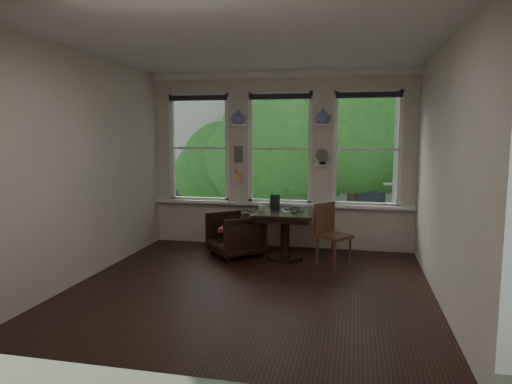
% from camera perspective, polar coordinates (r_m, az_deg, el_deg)
% --- Properties ---
extents(ground, '(4.50, 4.50, 0.00)m').
position_cam_1_polar(ground, '(5.98, -0.60, -11.71)').
color(ground, black).
rests_on(ground, ground).
extents(ceiling, '(4.50, 4.50, 0.00)m').
position_cam_1_polar(ceiling, '(5.76, -0.64, 17.84)').
color(ceiling, silver).
rests_on(ceiling, ground).
extents(wall_back, '(4.50, 0.00, 4.50)m').
position_cam_1_polar(wall_back, '(7.88, 3.05, 4.00)').
color(wall_back, beige).
rests_on(wall_back, ground).
extents(wall_front, '(4.50, 0.00, 4.50)m').
position_cam_1_polar(wall_front, '(3.53, -8.82, 0.01)').
color(wall_front, beige).
rests_on(wall_front, ground).
extents(wall_left, '(0.00, 4.50, 4.50)m').
position_cam_1_polar(wall_left, '(6.55, -20.20, 2.93)').
color(wall_left, beige).
rests_on(wall_left, ground).
extents(wall_right, '(0.00, 4.50, 4.50)m').
position_cam_1_polar(wall_right, '(5.62, 22.37, 2.20)').
color(wall_right, beige).
rests_on(wall_right, ground).
extents(window_left, '(1.10, 0.12, 1.90)m').
position_cam_1_polar(window_left, '(8.23, -7.00, 5.49)').
color(window_left, white).
rests_on(window_left, ground).
extents(window_center, '(1.10, 0.12, 1.90)m').
position_cam_1_polar(window_center, '(7.87, 3.06, 5.46)').
color(window_center, white).
rests_on(window_center, ground).
extents(window_right, '(1.10, 0.12, 1.90)m').
position_cam_1_polar(window_right, '(7.77, 13.72, 5.24)').
color(window_right, white).
rests_on(window_right, ground).
extents(shelf_left, '(0.26, 0.16, 0.03)m').
position_cam_1_polar(shelf_left, '(7.92, -2.28, 8.37)').
color(shelf_left, white).
rests_on(shelf_left, ground).
extents(shelf_right, '(0.26, 0.16, 0.03)m').
position_cam_1_polar(shelf_right, '(7.68, 8.36, 8.33)').
color(shelf_right, white).
rests_on(shelf_right, ground).
extents(intercom, '(0.14, 0.06, 0.28)m').
position_cam_1_polar(intercom, '(7.95, -2.21, 4.76)').
color(intercom, '#59544F').
rests_on(intercom, ground).
extents(sticky_notes, '(0.16, 0.01, 0.24)m').
position_cam_1_polar(sticky_notes, '(7.98, -2.18, 2.25)').
color(sticky_notes, pink).
rests_on(sticky_notes, ground).
extents(desk_fan, '(0.20, 0.20, 0.24)m').
position_cam_1_polar(desk_fan, '(7.67, 8.27, 4.08)').
color(desk_fan, '#59544F').
rests_on(desk_fan, ground).
extents(vase_left, '(0.24, 0.24, 0.25)m').
position_cam_1_polar(vase_left, '(7.92, -2.28, 9.37)').
color(vase_left, silver).
rests_on(vase_left, shelf_left).
extents(vase_right, '(0.24, 0.24, 0.25)m').
position_cam_1_polar(vase_right, '(7.69, 8.38, 9.37)').
color(vase_right, silver).
rests_on(vase_right, shelf_right).
extents(table, '(0.90, 0.90, 0.75)m').
position_cam_1_polar(table, '(7.15, 3.65, -5.43)').
color(table, black).
rests_on(table, ground).
extents(armchair_left, '(1.07, 1.06, 0.70)m').
position_cam_1_polar(armchair_left, '(7.33, -2.60, -5.33)').
color(armchair_left, black).
rests_on(armchair_left, ground).
extents(cushion_red, '(0.45, 0.45, 0.06)m').
position_cam_1_polar(cushion_red, '(7.31, -2.61, -4.55)').
color(cushion_red, maroon).
rests_on(cushion_red, armchair_left).
extents(side_chair_right, '(0.59, 0.59, 0.92)m').
position_cam_1_polar(side_chair_right, '(6.85, 9.71, -5.37)').
color(side_chair_right, '#482A19').
rests_on(side_chair_right, ground).
extents(laptop, '(0.38, 0.28, 0.03)m').
position_cam_1_polar(laptop, '(7.13, 4.47, -2.30)').
color(laptop, black).
rests_on(laptop, table).
extents(mug, '(0.12, 0.12, 0.10)m').
position_cam_1_polar(mug, '(7.09, 0.67, -2.04)').
color(mug, white).
rests_on(mug, table).
extents(drinking_glass, '(0.16, 0.16, 0.10)m').
position_cam_1_polar(drinking_glass, '(6.89, 4.88, -2.32)').
color(drinking_glass, white).
rests_on(drinking_glass, table).
extents(tablet, '(0.16, 0.08, 0.22)m').
position_cam_1_polar(tablet, '(7.40, 2.39, -1.18)').
color(tablet, black).
rests_on(tablet, table).
extents(papers, '(0.32, 0.36, 0.00)m').
position_cam_1_polar(papers, '(7.21, 4.12, -2.29)').
color(papers, silver).
rests_on(papers, table).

